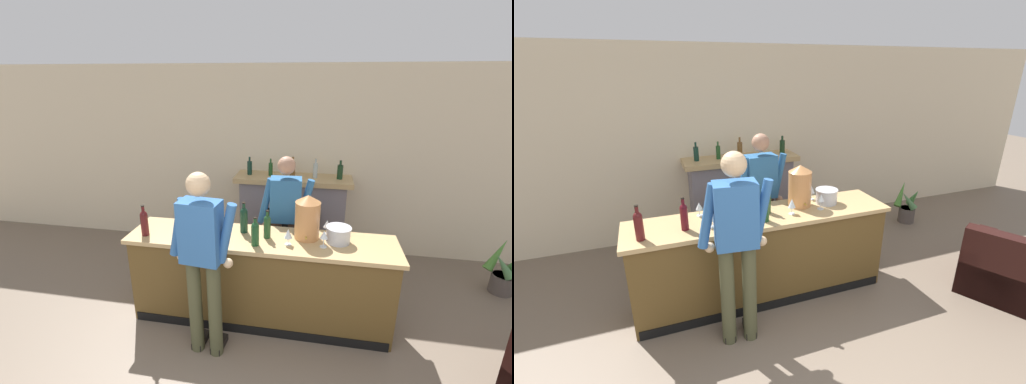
% 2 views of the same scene
% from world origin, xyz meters
% --- Properties ---
extents(wall_back_panel, '(12.00, 0.07, 2.75)m').
position_xyz_m(wall_back_panel, '(0.00, 4.17, 1.38)').
color(wall_back_panel, beige).
rests_on(wall_back_panel, ground_plane).
extents(bar_counter, '(2.79, 0.63, 0.99)m').
position_xyz_m(bar_counter, '(0.02, 2.35, 0.50)').
color(bar_counter, brown).
rests_on(bar_counter, ground_plane).
extents(fireplace_stone, '(1.65, 0.52, 1.50)m').
position_xyz_m(fireplace_stone, '(0.23, 3.91, 0.62)').
color(fireplace_stone, gray).
rests_on(fireplace_stone, ground_plane).
extents(potted_plant_corner, '(0.41, 0.46, 0.68)m').
position_xyz_m(potted_plant_corner, '(2.89, 3.37, 0.27)').
color(potted_plant_corner, '#514843').
rests_on(potted_plant_corner, ground_plane).
extents(person_customer, '(0.66, 0.33, 1.83)m').
position_xyz_m(person_customer, '(-0.41, 1.78, 1.02)').
color(person_customer, '#47472E').
rests_on(person_customer, ground_plane).
extents(person_bartender, '(0.66, 0.32, 1.72)m').
position_xyz_m(person_bartender, '(0.21, 2.96, 0.95)').
color(person_bartender, '#4E3931').
rests_on(person_bartender, ground_plane).
extents(copper_dispenser, '(0.26, 0.30, 0.47)m').
position_xyz_m(copper_dispenser, '(0.49, 2.45, 1.22)').
color(copper_dispenser, '#C4814A').
rests_on(copper_dispenser, bar_counter).
extents(ice_bucket_steel, '(0.25, 0.25, 0.16)m').
position_xyz_m(ice_bucket_steel, '(0.80, 2.40, 1.07)').
color(ice_bucket_steel, silver).
rests_on(ice_bucket_steel, bar_counter).
extents(wine_bottle_chardonnay_pale, '(0.08, 0.08, 0.30)m').
position_xyz_m(wine_bottle_chardonnay_pale, '(-0.01, 2.19, 1.12)').
color(wine_bottle_chardonnay_pale, '#194320').
rests_on(wine_bottle_chardonnay_pale, bar_counter).
extents(wine_bottle_riesling_slim, '(0.06, 0.06, 0.32)m').
position_xyz_m(wine_bottle_riesling_slim, '(-0.46, 2.45, 1.13)').
color(wine_bottle_riesling_slim, '#A4BBBA').
rests_on(wine_bottle_riesling_slim, bar_counter).
extents(wine_bottle_port_short, '(0.07, 0.07, 0.32)m').
position_xyz_m(wine_bottle_port_short, '(-0.78, 2.27, 1.13)').
color(wine_bottle_port_short, '#520F18').
rests_on(wine_bottle_port_short, bar_counter).
extents(wine_bottle_burgundy_dark, '(0.07, 0.07, 0.30)m').
position_xyz_m(wine_bottle_burgundy_dark, '(0.09, 2.38, 1.12)').
color(wine_bottle_burgundy_dark, '#1C4121').
rests_on(wine_bottle_burgundy_dark, bar_counter).
extents(wine_bottle_merlot_tall, '(0.08, 0.08, 0.33)m').
position_xyz_m(wine_bottle_merlot_tall, '(-1.18, 2.20, 1.14)').
color(wine_bottle_merlot_tall, '#4E1516').
rests_on(wine_bottle_merlot_tall, bar_counter).
extents(wine_bottle_rose_blush, '(0.08, 0.08, 0.34)m').
position_xyz_m(wine_bottle_rose_blush, '(-0.18, 2.46, 1.14)').
color(wine_bottle_rose_blush, '#143321').
rests_on(wine_bottle_rose_blush, bar_counter).
extents(wine_glass_mid_counter, '(0.08, 0.08, 0.16)m').
position_xyz_m(wine_glass_mid_counter, '(0.69, 2.56, 1.10)').
color(wine_glass_mid_counter, silver).
rests_on(wine_glass_mid_counter, bar_counter).
extents(wine_glass_front_right, '(0.09, 0.09, 0.16)m').
position_xyz_m(wine_glass_front_right, '(-0.53, 2.24, 1.10)').
color(wine_glass_front_right, silver).
rests_on(wine_glass_front_right, bar_counter).
extents(wine_glass_near_bucket, '(0.08, 0.08, 0.17)m').
position_xyz_m(wine_glass_near_bucket, '(0.66, 2.27, 1.11)').
color(wine_glass_near_bucket, silver).
rests_on(wine_glass_near_bucket, bar_counter).
extents(wine_glass_back_row, '(0.08, 0.08, 0.17)m').
position_xyz_m(wine_glass_back_row, '(0.31, 2.26, 1.10)').
color(wine_glass_back_row, silver).
rests_on(wine_glass_back_row, bar_counter).
extents(wine_glass_front_left, '(0.07, 0.07, 0.15)m').
position_xyz_m(wine_glass_front_left, '(-0.60, 2.55, 1.09)').
color(wine_glass_front_left, silver).
rests_on(wine_glass_front_left, bar_counter).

